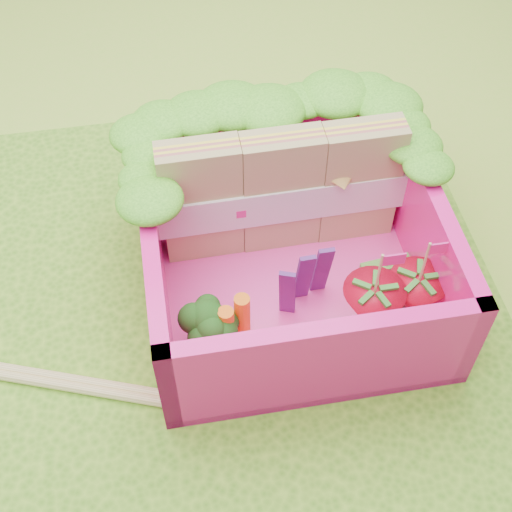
{
  "coord_description": "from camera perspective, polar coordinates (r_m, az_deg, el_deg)",
  "views": [
    {
      "loc": [
        -0.18,
        -2.02,
        2.78
      ],
      "look_at": [
        0.16,
        -0.03,
        0.28
      ],
      "focal_mm": 50.0,
      "sensor_mm": 36.0,
      "label": 1
    }
  ],
  "objects": [
    {
      "name": "broccoli",
      "position": [
        3.04,
        -3.84,
        -5.37
      ],
      "size": [
        0.31,
        0.31,
        0.24
      ],
      "color": "#689648",
      "rests_on": "bento_floor"
    },
    {
      "name": "purple_wedges",
      "position": [
        3.15,
        3.89,
        -1.92
      ],
      "size": [
        0.25,
        0.13,
        0.38
      ],
      "color": "#4A1A5D",
      "rests_on": "bento_floor"
    },
    {
      "name": "lettuce_ruffle",
      "position": [
        3.29,
        1.46,
        10.45
      ],
      "size": [
        1.43,
        0.77,
        0.11
      ],
      "color": "#2A8919",
      "rests_on": "bento_box"
    },
    {
      "name": "strawberry_right",
      "position": [
        3.23,
        12.58,
        -3.14
      ],
      "size": [
        0.26,
        0.26,
        0.5
      ],
      "color": "red",
      "rests_on": "bento_floor"
    },
    {
      "name": "ground",
      "position": [
        3.44,
        -2.76,
        -2.89
      ],
      "size": [
        14.0,
        14.0,
        0.0
      ],
      "primitive_type": "plane",
      "color": "#9ACF3A",
      "rests_on": "ground"
    },
    {
      "name": "sandwich_stack",
      "position": [
        3.31,
        2.08,
        5.19
      ],
      "size": [
        1.18,
        0.18,
        0.65
      ],
      "color": "tan",
      "rests_on": "bento_floor"
    },
    {
      "name": "bento_box",
      "position": [
        3.21,
        2.86,
        0.66
      ],
      "size": [
        1.3,
        1.3,
        0.55
      ],
      "color": "#FF158B",
      "rests_on": "placemat"
    },
    {
      "name": "placemat",
      "position": [
        3.43,
        -2.77,
        -2.74
      ],
      "size": [
        2.6,
        2.6,
        0.03
      ],
      "primitive_type": "cube",
      "color": "#509020",
      "rests_on": "ground"
    },
    {
      "name": "bento_floor",
      "position": [
        3.41,
        2.7,
        -2.01
      ],
      "size": [
        1.3,
        1.3,
        0.05
      ],
      "primitive_type": "cube",
      "color": "#FF41A9",
      "rests_on": "placemat"
    },
    {
      "name": "snap_peas",
      "position": [
        3.33,
        10.27,
        -3.48
      ],
      "size": [
        0.6,
        0.54,
        0.05
      ],
      "color": "green",
      "rests_on": "bento_floor"
    },
    {
      "name": "carrot_sticks",
      "position": [
        3.07,
        -1.72,
        -5.39
      ],
      "size": [
        0.15,
        0.11,
        0.28
      ],
      "color": "orange",
      "rests_on": "bento_floor"
    },
    {
      "name": "strawberry_left",
      "position": [
        3.15,
        9.19,
        -4.16
      ],
      "size": [
        0.27,
        0.27,
        0.51
      ],
      "color": "red",
      "rests_on": "bento_floor"
    }
  ]
}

